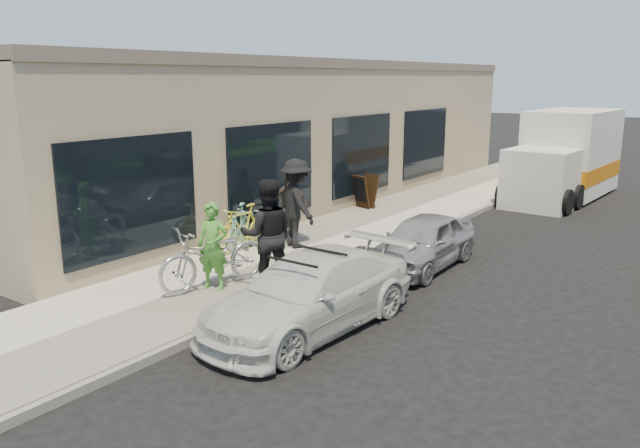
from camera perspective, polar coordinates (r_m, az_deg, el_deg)
The scene contains 17 objects.
ground at distance 10.00m, azimuth -3.67°, elevation -8.71°, with size 120.00×120.00×0.00m, color black.
sidewalk at distance 13.38m, azimuth -2.17°, elevation -2.64°, with size 3.00×34.00×0.15m, color beige.
curb at distance 12.53m, azimuth 3.45°, elevation -3.82°, with size 0.12×34.00×0.13m, color gray.
storefront at distance 18.87m, azimuth -0.69°, elevation 8.35°, with size 3.60×20.00×4.22m.
bike_rack at distance 13.73m, azimuth -5.29°, elevation 0.47°, with size 0.24×0.64×0.93m.
sandwich_board at distance 17.58m, azimuth 4.11°, elevation 3.03°, with size 0.71×0.72×0.93m.
sedan_white at distance 9.46m, azimuth -0.93°, elevation -6.33°, with size 1.88×4.01×1.17m.
sedan_silver at distance 12.65m, azimuth 9.37°, elevation -1.61°, with size 1.26×3.12×1.06m, color #A1A1A6.
moving_truck at distance 21.25m, azimuth 21.55°, elevation 5.51°, with size 2.32×5.64×2.73m.
tandem_bike at distance 11.00m, azimuth -9.67°, elevation -2.95°, with size 0.73×2.11×1.11m, color silver.
woman_rider at distance 10.86m, azimuth -9.79°, elevation -2.02°, with size 0.56×0.37×1.53m, color #489632.
man_standing at distance 10.68m, azimuth -4.84°, elevation -1.01°, with size 0.94×0.73×1.93m, color black.
cruiser_bike_a at distance 13.33m, azimuth -7.40°, elevation -0.32°, with size 0.46×1.61×0.97m, color #7DBAA1.
cruiser_bike_b at distance 13.94m, azimuth -5.71°, elevation 0.02°, with size 0.55×1.57×0.82m, color #7DBAA1.
cruiser_bike_c at distance 13.28m, azimuth -7.09°, elevation -0.35°, with size 0.46×1.62×0.97m, color yellow.
bystander_a at distance 13.37m, azimuth -2.19°, elevation 1.89°, with size 1.24×0.71×1.91m, color black.
bystander_b at distance 14.18m, azimuth -2.85°, elevation 1.71°, with size 0.88×0.37×1.51m, color brown.
Camera 1 is at (5.92, -7.15, 3.74)m, focal length 35.00 mm.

